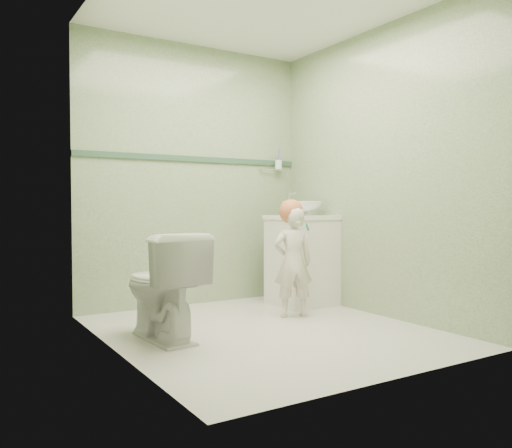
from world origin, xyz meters
TOP-DOWN VIEW (x-y plane):
  - ground at (0.00, 0.00)m, footprint 2.50×2.50m
  - room_shell at (0.00, 0.00)m, footprint 2.50×2.54m
  - trim_stripe at (0.00, 1.24)m, footprint 2.20×0.02m
  - vanity at (0.84, 0.70)m, footprint 0.52×0.50m
  - counter at (0.84, 0.70)m, footprint 0.54×0.52m
  - basin at (0.84, 0.70)m, footprint 0.37×0.37m
  - faucet at (0.84, 0.89)m, footprint 0.03×0.13m
  - cup_holder at (0.89, 1.18)m, footprint 0.26×0.07m
  - toilet at (-0.74, 0.17)m, footprint 0.47×0.75m
  - toddler at (0.45, 0.30)m, footprint 0.38×0.31m
  - hair_cap at (0.45, 0.33)m, footprint 0.20×0.20m
  - teal_toothbrush at (0.48, 0.16)m, footprint 0.11×0.14m

SIDE VIEW (x-z plane):
  - ground at x=0.00m, z-range 0.00..0.00m
  - toilet at x=-0.74m, z-range 0.00..0.74m
  - vanity at x=0.84m, z-range 0.00..0.80m
  - toddler at x=0.45m, z-range 0.00..0.91m
  - teal_toothbrush at x=0.48m, z-range 0.71..0.79m
  - counter at x=0.84m, z-range 0.79..0.83m
  - hair_cap at x=0.45m, z-range 0.77..0.97m
  - basin at x=0.84m, z-range 0.83..0.96m
  - faucet at x=0.84m, z-range 0.88..1.06m
  - room_shell at x=0.00m, z-range 0.00..2.40m
  - cup_holder at x=0.89m, z-range 1.23..1.44m
  - trim_stripe at x=0.00m, z-range 1.33..1.38m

